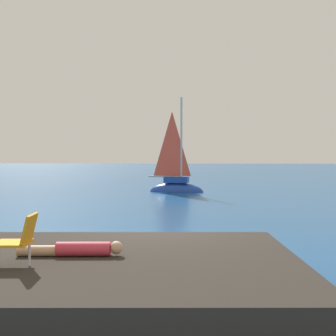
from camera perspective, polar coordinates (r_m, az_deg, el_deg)
name	(u,v)px	position (r m, az deg, el deg)	size (l,w,h in m)	color
ground_plane	(156,252)	(10.06, -1.67, -11.50)	(160.00, 160.00, 0.00)	navy
shore_ledge	(90,277)	(7.21, -10.62, -14.45)	(6.91, 4.43, 0.64)	#2D2823
boulder_seaward	(19,255)	(10.41, -19.82, -11.16)	(1.06, 0.85, 0.58)	#282C22
boulder_inland	(100,261)	(9.41, -9.29, -12.49)	(0.90, 0.72, 0.49)	#2C2426
sailboat_near	(176,186)	(25.02, 1.11, -2.53)	(3.42, 1.65, 6.23)	#193D99
person_sunbather	(76,249)	(7.26, -12.55, -10.82)	(1.76, 0.31, 0.25)	#DB384C
beach_chair	(20,237)	(6.81, -19.66, -8.94)	(0.62, 0.52, 0.80)	orange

